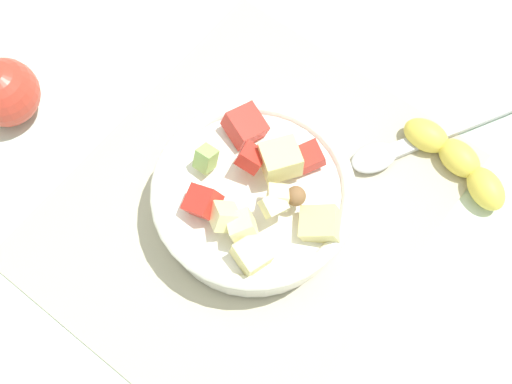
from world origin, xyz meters
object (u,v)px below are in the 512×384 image
object	(u,v)px
serving_spoon	(413,143)
banana_whole	(457,160)
whole_apple	(5,92)
salad_bowl	(257,195)

from	to	relation	value
serving_spoon	banana_whole	bearing A→B (deg)	98.62
serving_spoon	whole_apple	size ratio (longest dim) A/B	2.36
serving_spoon	whole_apple	distance (m)	0.48
salad_bowl	banana_whole	world-z (taller)	salad_bowl
whole_apple	banana_whole	size ratio (longest dim) A/B	0.61
salad_bowl	serving_spoon	xyz separation A→B (m)	(-0.18, 0.09, -0.03)
salad_bowl	serving_spoon	world-z (taller)	salad_bowl
whole_apple	banana_whole	distance (m)	0.53
salad_bowl	whole_apple	world-z (taller)	salad_bowl
salad_bowl	whole_apple	xyz separation A→B (m)	(0.08, -0.31, -0.00)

